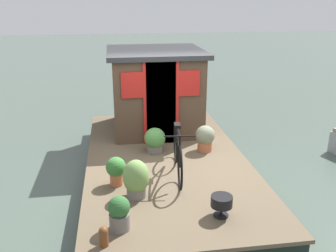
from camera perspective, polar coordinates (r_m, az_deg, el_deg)
The scene contains 11 objects.
ground_plane at distance 7.30m, azimuth -0.23°, elevation -7.93°, with size 60.00×60.00×0.00m, color #47564C.
houseboat_deck at distance 7.21m, azimuth -0.24°, elevation -6.38°, with size 5.61×2.98×0.44m.
houseboat_cabin at distance 8.41m, azimuth -1.90°, elevation 5.56°, with size 2.07×2.09×1.80m.
bicycle at distance 6.32m, azimuth 1.50°, elevation -4.08°, with size 1.72×0.50×0.87m.
potted_plant_thyme at distance 7.35m, azimuth 5.68°, elevation -1.77°, with size 0.38×0.38×0.52m.
potted_plant_sage at distance 5.68m, azimuth -4.91°, elevation -8.03°, with size 0.40×0.40×0.60m.
potted_plant_fern at distance 6.07m, azimuth -7.97°, elevation -6.59°, with size 0.32×0.32×0.48m.
potted_plant_rosemary at distance 5.00m, azimuth -7.47°, elevation -13.04°, with size 0.29×0.29×0.48m.
potted_plant_mint at distance 7.27m, azimuth -2.02°, elevation -2.13°, with size 0.41×0.41×0.49m.
charcoal_grill at distance 5.28m, azimuth 8.20°, elevation -11.45°, with size 0.30×0.30×0.31m.
mooring_bollard at distance 4.79m, azimuth -9.81°, elevation -16.19°, with size 0.12×0.12×0.26m.
Camera 1 is at (-6.43, 0.93, 3.33)m, focal length 39.85 mm.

